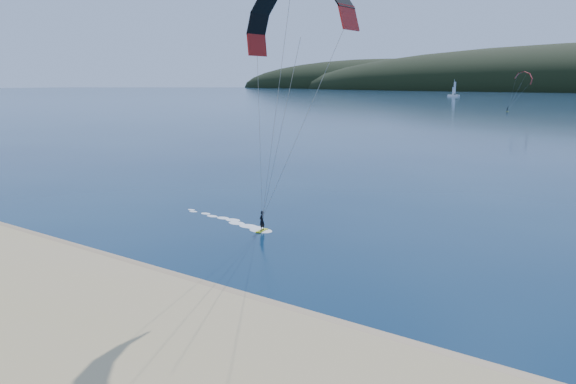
% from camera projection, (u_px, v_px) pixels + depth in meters
% --- Properties ---
extents(ground, '(1800.00, 1800.00, 0.00)m').
position_uv_depth(ground, '(145.00, 323.00, 26.85)').
color(ground, '#08203D').
rests_on(ground, ground).
extents(wet_sand, '(220.00, 2.50, 0.10)m').
position_uv_depth(wet_sand, '(210.00, 293.00, 30.41)').
color(wet_sand, '#967C57').
rests_on(wet_sand, ground).
extents(kitesurfer_near, '(20.99, 7.14, 16.65)m').
position_uv_depth(kitesurfer_near, '(297.00, 47.00, 33.83)').
color(kitesurfer_near, '#BED118').
rests_on(kitesurfer_near, ground).
extents(kitesurfer_far, '(9.46, 4.79, 14.32)m').
position_uv_depth(kitesurfer_far, '(523.00, 81.00, 202.98)').
color(kitesurfer_far, '#BED118').
rests_on(kitesurfer_far, ground).
extents(sailboat, '(9.09, 5.70, 12.69)m').
position_uv_depth(sailboat, '(454.00, 95.00, 411.61)').
color(sailboat, white).
rests_on(sailboat, ground).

